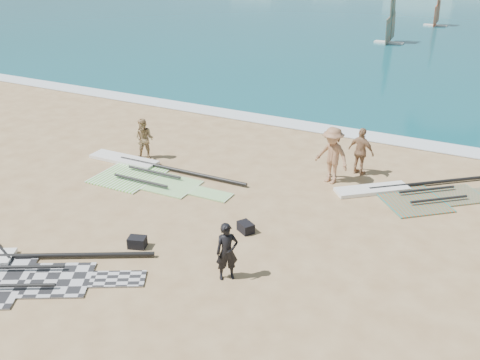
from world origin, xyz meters
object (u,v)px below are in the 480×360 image
at_px(gear_bag_far, 246,227).
at_px(person_wetsuit, 227,252).
at_px(gear_bag_near, 137,242).
at_px(beachgoer_left, 144,139).
at_px(beachgoer_mid, 332,155).
at_px(rig_orange, 412,193).
at_px(rig_grey, 3,269).
at_px(beachgoer_back, 361,152).
at_px(rig_green, 144,171).

distance_m(gear_bag_far, person_wetsuit, 2.39).
distance_m(gear_bag_near, beachgoer_left, 6.37).
bearing_deg(beachgoer_mid, rig_orange, 24.54).
relative_size(rig_grey, gear_bag_far, 13.31).
relative_size(gear_bag_far, person_wetsuit, 0.31).
distance_m(gear_bag_near, beachgoer_back, 8.56).
xyz_separation_m(rig_green, gear_bag_near, (2.87, -4.14, 0.10)).
height_order(rig_grey, gear_bag_near, gear_bag_near).
bearing_deg(gear_bag_near, beachgoer_back, 62.35).
height_order(rig_green, beachgoer_back, beachgoer_back).
height_order(rig_grey, person_wetsuit, person_wetsuit).
distance_m(gear_bag_near, person_wetsuit, 2.92).
distance_m(rig_green, rig_orange, 9.21).
relative_size(rig_grey, beachgoer_back, 3.69).
distance_m(rig_green, beachgoer_left, 1.49).
distance_m(rig_green, gear_bag_far, 5.50).
xyz_separation_m(gear_bag_far, beachgoer_mid, (1.04, 4.34, 0.84)).
distance_m(rig_grey, rig_green, 6.64).
bearing_deg(gear_bag_far, beachgoer_left, 151.81).
xyz_separation_m(rig_green, rig_orange, (8.83, 2.61, -0.00)).
distance_m(rig_grey, gear_bag_near, 3.38).
bearing_deg(beachgoer_left, rig_green, -71.71).
bearing_deg(rig_grey, gear_bag_far, 16.15).
relative_size(gear_bag_near, beachgoer_back, 0.28).
distance_m(rig_green, person_wetsuit, 7.18).
bearing_deg(rig_grey, gear_bag_near, 18.01).
bearing_deg(beachgoer_mid, rig_grey, -104.40).
relative_size(rig_green, beachgoer_left, 4.15).
bearing_deg(gear_bag_far, rig_grey, -134.83).
relative_size(person_wetsuit, beachgoer_left, 0.96).
height_order(gear_bag_near, beachgoer_mid, beachgoer_mid).
distance_m(rig_grey, beachgoer_back, 11.86).
distance_m(rig_orange, beachgoer_mid, 2.86).
bearing_deg(person_wetsuit, rig_grey, 164.98).
distance_m(rig_green, gear_bag_near, 5.04).
xyz_separation_m(gear_bag_near, beachgoer_back, (3.96, 7.56, 0.70)).
distance_m(gear_bag_near, gear_bag_far, 3.06).
relative_size(rig_grey, gear_bag_near, 13.36).
relative_size(rig_green, gear_bag_near, 13.82).
height_order(rig_grey, gear_bag_far, gear_bag_far).
bearing_deg(person_wetsuit, beachgoer_mid, 46.94).
xyz_separation_m(rig_grey, beachgoer_back, (6.26, 10.03, 0.80)).
height_order(rig_orange, gear_bag_far, gear_bag_far).
relative_size(gear_bag_near, person_wetsuit, 0.31).
bearing_deg(rig_orange, beachgoer_back, 117.69).
bearing_deg(rig_grey, beachgoer_back, 29.00).
xyz_separation_m(rig_orange, gear_bag_near, (-5.96, -6.75, 0.10)).
relative_size(rig_grey, beachgoer_mid, 3.19).
bearing_deg(beachgoer_left, gear_bag_near, -71.41).
height_order(rig_grey, rig_green, same).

